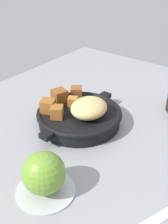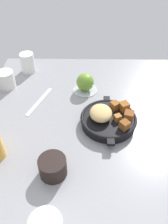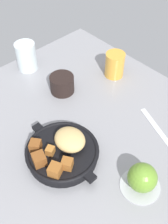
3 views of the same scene
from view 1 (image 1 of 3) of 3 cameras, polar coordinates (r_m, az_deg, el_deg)
ground_plane at (r=62.64cm, az=4.34°, el=-5.86°), size 94.08×83.17×2.40cm
cast_iron_skillet at (r=64.52cm, az=-0.93°, el=-0.43°), size 24.34×20.09×7.33cm
saucer_plate at (r=49.94cm, az=-7.98°, el=-15.74°), size 10.39×10.39×0.60cm
red_apple at (r=47.10cm, az=-8.35°, el=-12.43°), size 7.41×7.41×7.41cm
butter_knife at (r=48.07cm, az=16.35°, el=-19.77°), size 18.32×8.42×0.36cm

